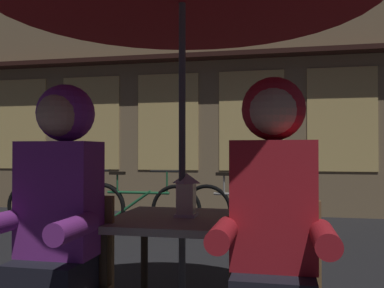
% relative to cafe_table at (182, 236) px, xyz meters
% --- Properties ---
extents(cafe_table, '(0.72, 0.72, 0.74)m').
position_rel_cafe_table_xyz_m(cafe_table, '(0.00, 0.00, 0.00)').
color(cafe_table, '#B2AD9E').
rests_on(cafe_table, ground_plane).
extents(lantern, '(0.11, 0.11, 0.23)m').
position_rel_cafe_table_xyz_m(lantern, '(0.02, 0.02, 0.22)').
color(lantern, white).
rests_on(lantern, cafe_table).
extents(chair_left, '(0.40, 0.40, 0.87)m').
position_rel_cafe_table_xyz_m(chair_left, '(-0.48, -0.37, -0.15)').
color(chair_left, olive).
rests_on(chair_left, ground_plane).
extents(person_left_hooded, '(0.45, 0.56, 1.40)m').
position_rel_cafe_table_xyz_m(person_left_hooded, '(-0.48, -0.43, 0.21)').
color(person_left_hooded, black).
rests_on(person_left_hooded, ground_plane).
extents(person_right_hooded, '(0.45, 0.56, 1.40)m').
position_rel_cafe_table_xyz_m(person_right_hooded, '(0.48, -0.43, 0.21)').
color(person_right_hooded, black).
rests_on(person_right_hooded, ground_plane).
extents(shopfront_building, '(10.00, 0.93, 6.20)m').
position_rel_cafe_table_xyz_m(shopfront_building, '(-0.72, 5.40, 2.45)').
color(shopfront_building, '#937A56').
rests_on(shopfront_building, ground_plane).
extents(bicycle_nearest, '(1.68, 0.18, 0.84)m').
position_rel_cafe_table_xyz_m(bicycle_nearest, '(-2.37, 3.13, -0.29)').
color(bicycle_nearest, black).
rests_on(bicycle_nearest, ground_plane).
extents(bicycle_second, '(1.68, 0.08, 0.84)m').
position_rel_cafe_table_xyz_m(bicycle_second, '(-1.32, 3.08, -0.29)').
color(bicycle_second, black).
rests_on(bicycle_second, ground_plane).
extents(bicycle_third, '(1.67, 0.27, 0.84)m').
position_rel_cafe_table_xyz_m(bicycle_third, '(0.08, 3.12, -0.29)').
color(bicycle_third, black).
rests_on(bicycle_third, ground_plane).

